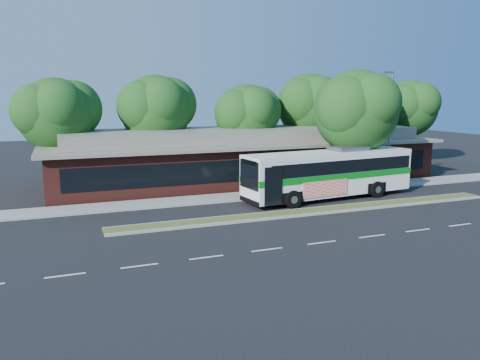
{
  "coord_description": "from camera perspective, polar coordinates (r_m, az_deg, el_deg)",
  "views": [
    {
      "loc": [
        -14.87,
        -24.35,
        7.17
      ],
      "look_at": [
        -4.44,
        2.56,
        2.0
      ],
      "focal_mm": 35.0,
      "sensor_mm": 36.0,
      "label": 1
    }
  ],
  "objects": [
    {
      "name": "median_strip",
      "position": [
        29.9,
        9.36,
        -3.71
      ],
      "size": [
        26.0,
        1.1,
        0.15
      ],
      "primitive_type": "cube",
      "color": "brown",
      "rests_on": "ground"
    },
    {
      "name": "tree_bg_d",
      "position": [
        46.74,
        8.87,
        9.12
      ],
      "size": [
        6.91,
        6.2,
        9.37
      ],
      "color": "black",
      "rests_on": "ground"
    },
    {
      "name": "tree_bg_c",
      "position": [
        42.74,
        1.23,
        8.04
      ],
      "size": [
        6.24,
        5.6,
        8.26
      ],
      "color": "black",
      "rests_on": "ground"
    },
    {
      "name": "tree_bg_f",
      "position": [
        53.73,
        20.12,
        8.36
      ],
      "size": [
        6.69,
        6.0,
        8.92
      ],
      "color": "black",
      "rests_on": "ground"
    },
    {
      "name": "tree_bg_a",
      "position": [
        39.51,
        -20.94,
        7.61
      ],
      "size": [
        6.47,
        5.8,
        8.63
      ],
      "color": "black",
      "rests_on": "ground"
    },
    {
      "name": "tree_bg_e",
      "position": [
        49.19,
        15.54,
        8.13
      ],
      "size": [
        6.47,
        5.8,
        8.5
      ],
      "color": "black",
      "rests_on": "ground"
    },
    {
      "name": "sedan",
      "position": [
        34.94,
        -17.33,
        -0.9
      ],
      "size": [
        5.58,
        3.62,
        1.5
      ],
      "primitive_type": "imported",
      "rotation": [
        0.0,
        0.0,
        1.89
      ],
      "color": "#AFAFB6",
      "rests_on": "ground"
    },
    {
      "name": "ground",
      "position": [
        29.42,
        9.95,
        -4.11
      ],
      "size": [
        120.0,
        120.0,
        0.0
      ],
      "primitive_type": "plane",
      "color": "black",
      "rests_on": "ground"
    },
    {
      "name": "lamp_post",
      "position": [
        39.03,
        17.74,
        6.35
      ],
      "size": [
        0.93,
        0.18,
        9.07
      ],
      "color": "slate",
      "rests_on": "ground"
    },
    {
      "name": "tree_bg_b",
      "position": [
        41.35,
        -9.7,
        8.59
      ],
      "size": [
        6.69,
        6.0,
        9.0
      ],
      "color": "black",
      "rests_on": "ground"
    },
    {
      "name": "sidewalk",
      "position": [
        34.89,
        4.53,
        -1.63
      ],
      "size": [
        44.0,
        2.6,
        0.12
      ],
      "primitive_type": "cube",
      "color": "gray",
      "rests_on": "ground"
    },
    {
      "name": "sidewalk_tree",
      "position": [
        36.77,
        14.42,
        8.34
      ],
      "size": [
        6.94,
        6.23,
        9.17
      ],
      "color": "black",
      "rests_on": "ground"
    },
    {
      "name": "transit_bus",
      "position": [
        33.68,
        10.94,
        1.19
      ],
      "size": [
        13.19,
        4.19,
        3.64
      ],
      "rotation": [
        0.0,
        0.0,
        0.11
      ],
      "color": "white",
      "rests_on": "ground"
    },
    {
      "name": "plaza_building",
      "position": [
        40.51,
        0.53,
        3.01
      ],
      "size": [
        33.2,
        11.2,
        4.45
      ],
      "color": "#56211B",
      "rests_on": "ground"
    },
    {
      "name": "parking_lot",
      "position": [
        35.23,
        -25.82,
        -2.61
      ],
      "size": [
        14.0,
        12.0,
        0.01
      ],
      "primitive_type": "cube",
      "color": "black",
      "rests_on": "ground"
    }
  ]
}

